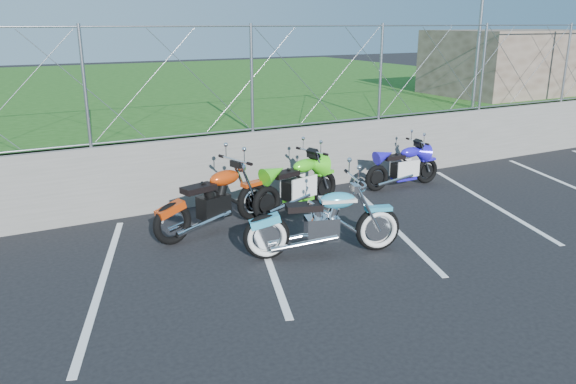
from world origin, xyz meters
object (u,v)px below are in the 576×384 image
naked_orange (216,202)px  cruiser_turquoise (325,224)px  sportbike_green (298,186)px  sportbike_blue (404,168)px

naked_orange → cruiser_turquoise: bearing=-74.1°
sportbike_green → sportbike_blue: (2.70, 0.30, -0.05)m
cruiser_turquoise → sportbike_green: (0.64, 1.98, -0.01)m
cruiser_turquoise → sportbike_green: 2.08m
cruiser_turquoise → sportbike_green: bearing=89.0°
sportbike_green → sportbike_blue: sportbike_green is taller
cruiser_turquoise → sportbike_blue: cruiser_turquoise is taller
sportbike_green → sportbike_blue: 2.71m
naked_orange → sportbike_blue: (4.39, 0.58, -0.08)m
cruiser_turquoise → sportbike_blue: size_ratio=1.25×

